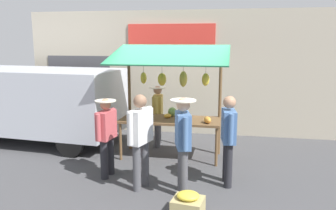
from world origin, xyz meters
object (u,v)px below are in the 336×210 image
vendor_with_sunhat (158,112)px  shopper_with_shopping_bag (141,135)px  parked_van (29,99)px  shopper_with_ponytail (183,138)px  shopper_in_striped_shirt (106,132)px  market_stall (172,89)px  produce_crate_near (188,204)px  shopper_in_grey_tee (228,134)px

vendor_with_sunhat → shopper_with_shopping_bag: size_ratio=0.89×
shopper_with_shopping_bag → parked_van: 4.24m
shopper_with_ponytail → shopper_with_shopping_bag: bearing=68.0°
shopper_in_striped_shirt → parked_van: size_ratio=0.34×
shopper_in_striped_shirt → parked_van: bearing=63.9°
market_stall → produce_crate_near: size_ratio=4.92×
vendor_with_sunhat → shopper_with_ponytail: size_ratio=0.90×
market_stall → shopper_in_striped_shirt: (1.01, 1.36, -0.65)m
market_stall → produce_crate_near: bearing=105.5°
shopper_in_striped_shirt → shopper_in_grey_tee: (-2.27, -0.05, 0.06)m
shopper_in_striped_shirt → shopper_in_grey_tee: 2.28m
shopper_with_shopping_bag → shopper_with_ponytail: bearing=-80.1°
shopper_with_ponytail → shopper_with_shopping_bag: 0.76m
produce_crate_near → shopper_in_striped_shirt: bearing=-34.5°
produce_crate_near → vendor_with_sunhat: bearing=-70.1°
shopper_with_ponytail → parked_van: 4.94m
shopper_in_grey_tee → produce_crate_near: size_ratio=3.23×
vendor_with_sunhat → produce_crate_near: vendor_with_sunhat is taller
shopper_in_striped_shirt → produce_crate_near: size_ratio=3.01×
shopper_with_ponytail → parked_van: (4.33, -2.37, 0.13)m
shopper_in_striped_shirt → parked_van: 3.39m
market_stall → vendor_with_sunhat: bearing=-56.6°
vendor_with_sunhat → shopper_with_ponytail: 2.74m
market_stall → shopper_in_striped_shirt: bearing=53.3°
shopper_with_shopping_bag → shopper_in_grey_tee: bearing=-57.3°
market_stall → vendor_with_sunhat: (0.47, -0.72, -0.66)m
market_stall → shopper_with_ponytail: bearing=105.8°
vendor_with_sunhat → shopper_with_shopping_bag: bearing=-0.5°
vendor_with_sunhat → shopper_with_ponytail: shopper_with_ponytail is taller
market_stall → shopper_in_grey_tee: (-1.26, 1.31, -0.59)m
shopper_with_ponytail → shopper_with_shopping_bag: shopper_with_shopping_bag is taller
shopper_in_grey_tee → parked_van: parked_van is taller
shopper_with_shopping_bag → produce_crate_near: (-0.94, 0.79, -0.82)m
parked_van → produce_crate_near: (-4.52, 3.07, -0.96)m
parked_van → produce_crate_near: parked_van is taller
vendor_with_sunhat → shopper_with_shopping_bag: shopper_with_shopping_bag is taller
shopper_in_grey_tee → shopper_with_shopping_bag: 1.56m
market_stall → shopper_with_ponytail: (-0.52, 1.83, -0.54)m
shopper_with_ponytail → shopper_in_grey_tee: size_ratio=1.02×
shopper_with_ponytail → shopper_in_grey_tee: shopper_with_ponytail is taller
vendor_with_sunhat → shopper_in_grey_tee: (-1.73, 2.03, 0.07)m
market_stall → shopper_in_striped_shirt: 1.81m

